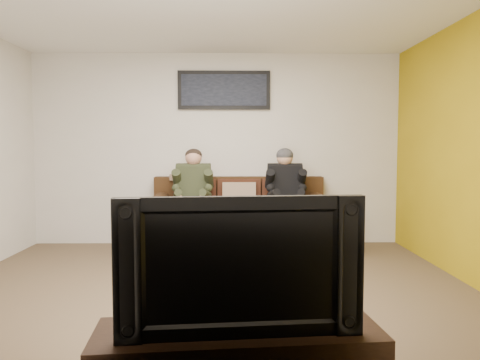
{
  "coord_description": "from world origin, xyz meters",
  "views": [
    {
      "loc": [
        0.21,
        -4.18,
        1.33
      ],
      "look_at": [
        0.3,
        1.2,
        0.95
      ],
      "focal_mm": 35.0,
      "sensor_mm": 36.0,
      "label": 1
    }
  ],
  "objects_px": {
    "sofa": "(239,223)",
    "person_left": "(193,194)",
    "television": "(238,262)",
    "person_right": "(286,194)",
    "cat": "(240,209)",
    "framed_poster": "(224,90)"
  },
  "relations": [
    {
      "from": "sofa",
      "to": "person_left",
      "type": "bearing_deg",
      "value": -161.98
    },
    {
      "from": "sofa",
      "to": "television",
      "type": "xyz_separation_m",
      "value": [
        -0.06,
        -3.78,
        0.42
      ]
    },
    {
      "from": "person_left",
      "to": "person_right",
      "type": "distance_m",
      "value": 1.17
    },
    {
      "from": "person_left",
      "to": "person_right",
      "type": "relative_size",
      "value": 0.99
    },
    {
      "from": "cat",
      "to": "person_left",
      "type": "bearing_deg",
      "value": 175.59
    },
    {
      "from": "cat",
      "to": "framed_poster",
      "type": "distance_m",
      "value": 1.68
    },
    {
      "from": "sofa",
      "to": "framed_poster",
      "type": "bearing_deg",
      "value": 117.46
    },
    {
      "from": "person_left",
      "to": "cat",
      "type": "xyz_separation_m",
      "value": [
        0.59,
        -0.05,
        -0.19
      ]
    },
    {
      "from": "sofa",
      "to": "person_left",
      "type": "height_order",
      "value": "person_left"
    },
    {
      "from": "sofa",
      "to": "cat",
      "type": "bearing_deg",
      "value": -89.57
    },
    {
      "from": "person_left",
      "to": "framed_poster",
      "type": "relative_size",
      "value": 1.05
    },
    {
      "from": "cat",
      "to": "person_right",
      "type": "bearing_deg",
      "value": 4.47
    },
    {
      "from": "cat",
      "to": "framed_poster",
      "type": "bearing_deg",
      "value": 108.01
    },
    {
      "from": "person_right",
      "to": "television",
      "type": "distance_m",
      "value": 3.65
    },
    {
      "from": "person_left",
      "to": "framed_poster",
      "type": "height_order",
      "value": "framed_poster"
    },
    {
      "from": "television",
      "to": "framed_poster",
      "type": "bearing_deg",
      "value": 86.88
    },
    {
      "from": "person_left",
      "to": "cat",
      "type": "distance_m",
      "value": 0.62
    },
    {
      "from": "person_right",
      "to": "cat",
      "type": "bearing_deg",
      "value": -175.53
    },
    {
      "from": "person_left",
      "to": "television",
      "type": "relative_size",
      "value": 1.14
    },
    {
      "from": "sofa",
      "to": "framed_poster",
      "type": "height_order",
      "value": "framed_poster"
    },
    {
      "from": "sofa",
      "to": "framed_poster",
      "type": "distance_m",
      "value": 1.8
    },
    {
      "from": "person_right",
      "to": "framed_poster",
      "type": "bearing_deg",
      "value": 143.79
    }
  ]
}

